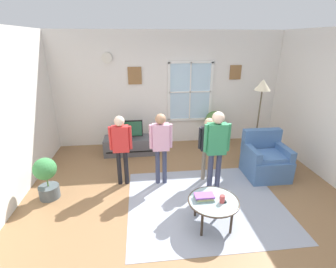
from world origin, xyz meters
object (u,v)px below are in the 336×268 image
object	(u,v)px
armchair	(265,160)
floor_lamp	(262,93)
television	(129,129)
book_stack	(204,197)
coffee_table	(213,202)
person_pink_shirt	(161,141)
potted_plant_corner	(46,176)
person_red_shirt	(121,143)
potted_plant_by_window	(214,125)
person_black_shirt	(208,142)
cup	(222,199)
tv_stand	(130,145)
person_green_shirt	(216,144)
remote_near_books	(223,200)

from	to	relation	value
armchair	floor_lamp	distance (m)	1.36
television	book_stack	bearing A→B (deg)	-65.84
television	coffee_table	bearing A→B (deg)	-63.99
person_pink_shirt	potted_plant_corner	distance (m)	1.99
person_red_shirt	armchair	bearing A→B (deg)	0.24
book_stack	potted_plant_by_window	bearing A→B (deg)	70.86
potted_plant_by_window	book_stack	bearing A→B (deg)	-109.14
person_black_shirt	floor_lamp	distance (m)	1.64
television	floor_lamp	distance (m)	2.95
armchair	person_black_shirt	bearing A→B (deg)	-178.56
book_stack	cup	bearing A→B (deg)	-24.24
cup	potted_plant_by_window	world-z (taller)	potted_plant_by_window
armchair	potted_plant_by_window	world-z (taller)	potted_plant_by_window
television	coffee_table	size ratio (longest dim) A/B	0.84
coffee_table	book_stack	xyz separation A→B (m)	(-0.12, 0.05, 0.06)
cup	coffee_table	bearing A→B (deg)	153.43
television	potted_plant_by_window	world-z (taller)	potted_plant_by_window
armchair	book_stack	size ratio (longest dim) A/B	3.19
person_pink_shirt	person_black_shirt	size ratio (longest dim) A/B	1.10
tv_stand	armchair	world-z (taller)	armchair
cup	person_pink_shirt	size ratio (longest dim) A/B	0.08
person_black_shirt	floor_lamp	size ratio (longest dim) A/B	0.69
person_green_shirt	television	bearing A→B (deg)	130.77
person_pink_shirt	coffee_table	bearing A→B (deg)	-61.87
potted_plant_by_window	potted_plant_corner	bearing A→B (deg)	-151.41
television	potted_plant_corner	size ratio (longest dim) A/B	0.83
person_pink_shirt	floor_lamp	size ratio (longest dim) A/B	0.76
person_green_shirt	potted_plant_by_window	world-z (taller)	person_green_shirt
tv_stand	book_stack	bearing A→B (deg)	-65.86
book_stack	floor_lamp	size ratio (longest dim) A/B	0.15
person_red_shirt	potted_plant_corner	bearing A→B (deg)	-166.48
coffee_table	floor_lamp	distance (m)	2.70
armchair	cup	world-z (taller)	armchair
cup	tv_stand	bearing A→B (deg)	117.38
potted_plant_by_window	tv_stand	bearing A→B (deg)	-173.39
tv_stand	television	xyz separation A→B (m)	(0.00, -0.00, 0.42)
potted_plant_by_window	coffee_table	bearing A→B (deg)	-106.54
tv_stand	floor_lamp	size ratio (longest dim) A/B	0.67
person_green_shirt	floor_lamp	size ratio (longest dim) A/B	0.82
person_green_shirt	person_pink_shirt	world-z (taller)	person_green_shirt
cup	remote_near_books	world-z (taller)	cup
tv_stand	potted_plant_by_window	size ratio (longest dim) A/B	1.33
armchair	book_stack	world-z (taller)	armchair
person_green_shirt	potted_plant_corner	size ratio (longest dim) A/B	1.99
armchair	floor_lamp	world-z (taller)	floor_lamp
television	person_red_shirt	bearing A→B (deg)	-93.97
person_green_shirt	person_pink_shirt	bearing A→B (deg)	157.15
person_pink_shirt	person_black_shirt	bearing A→B (deg)	2.25
tv_stand	cup	xyz separation A→B (m)	(1.35, -2.61, 0.27)
remote_near_books	potted_plant_by_window	distance (m)	2.89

